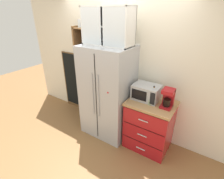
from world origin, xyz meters
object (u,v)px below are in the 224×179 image
Objects in this scene: refrigerator at (108,92)px; microwave at (146,92)px; bottle_amber at (153,95)px; chalkboard_menu at (74,81)px; mug_navy at (154,98)px; coffee_maker at (168,98)px; mug_sage at (150,102)px.

microwave is at bearing 7.54° from refrigerator.
bottle_amber is (0.86, 0.07, 0.16)m from refrigerator.
refrigerator is 1.29m from chalkboard_menu.
mug_navy is (0.13, 0.02, -0.09)m from microwave.
chalkboard_menu is at bearing 173.51° from coffee_maker.
coffee_maker reaches higher than mug_navy.
coffee_maker reaches higher than microwave.
mug_sage is (-0.24, -0.08, -0.11)m from coffee_maker.
microwave is 0.38m from coffee_maker.
coffee_maker is 0.27m from mug_navy.
microwave is 1.55× the size of bottle_amber.
bottle_amber reaches higher than mug_navy.
chalkboard_menu reaches higher than mug_navy.
coffee_maker is 1.09× the size of bottle_amber.
chalkboard_menu is at bearing 174.48° from mug_navy.
mug_navy is (-0.24, 0.06, -0.11)m from coffee_maker.
microwave is 3.80× the size of mug_navy.
mug_navy is at bearing 165.34° from coffee_maker.
refrigerator is at bearing 178.10° from mug_sage.
refrigerator is 0.87m from mug_navy.
chalkboard_menu is (-2.34, 0.27, -0.36)m from coffee_maker.
microwave is (0.73, 0.10, 0.17)m from refrigerator.
mug_navy is at bearing -5.52° from chalkboard_menu.
chalkboard_menu reaches higher than mug_sage.
bottle_amber is at bearing 175.40° from coffee_maker.
coffee_maker is at bearing -14.66° from mug_navy.
mug_sage is at bearing -88.93° from bottle_amber.
bottle_amber is at bearing -92.54° from mug_navy.
mug_sage is 0.41× the size of bottle_amber.
mug_sage is 0.08× the size of chalkboard_menu.
coffee_maker is 0.25m from bottle_amber.
refrigerator is 4.00× the size of microwave.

